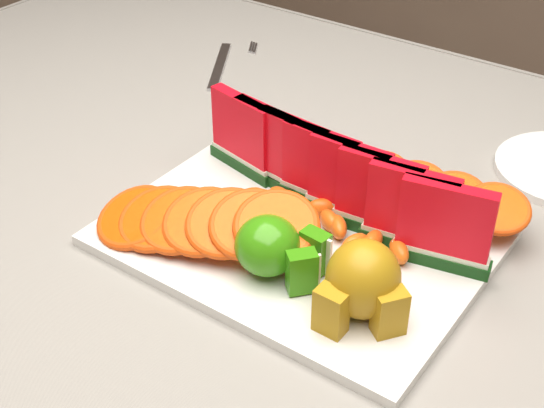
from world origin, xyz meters
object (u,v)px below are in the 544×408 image
at_px(apple_cluster, 274,248).
at_px(pear_cluster, 363,283).
at_px(platter, 298,237).
at_px(fork, 223,64).

height_order(apple_cluster, pear_cluster, pear_cluster).
relative_size(platter, pear_cluster, 4.09).
bearing_deg(apple_cluster, pear_cluster, -0.23).
bearing_deg(pear_cluster, platter, 149.11).
xyz_separation_m(platter, pear_cluster, (0.12, -0.07, 0.04)).
distance_m(platter, fork, 0.47).
xyz_separation_m(apple_cluster, pear_cluster, (0.10, -0.00, 0.01)).
bearing_deg(platter, pear_cluster, -30.89).
bearing_deg(pear_cluster, fork, 141.08).
height_order(platter, apple_cluster, apple_cluster).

